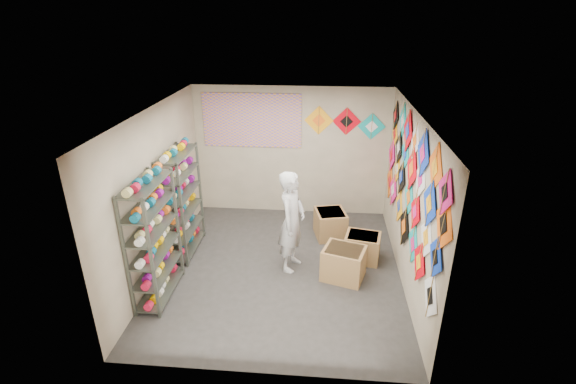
# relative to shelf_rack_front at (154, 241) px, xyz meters

# --- Properties ---
(ground) EXTENTS (4.50, 4.50, 0.00)m
(ground) POSITION_rel_shelf_rack_front_xyz_m (1.78, 0.85, -0.95)
(ground) COLOR #2E2B28
(room_walls) EXTENTS (4.50, 4.50, 4.50)m
(room_walls) POSITION_rel_shelf_rack_front_xyz_m (1.78, 0.85, 0.69)
(room_walls) COLOR tan
(room_walls) RESTS_ON ground
(shelf_rack_front) EXTENTS (0.40, 1.10, 1.90)m
(shelf_rack_front) POSITION_rel_shelf_rack_front_xyz_m (0.00, 0.00, 0.00)
(shelf_rack_front) COLOR #4C5147
(shelf_rack_front) RESTS_ON ground
(shelf_rack_back) EXTENTS (0.40, 1.10, 1.90)m
(shelf_rack_back) POSITION_rel_shelf_rack_front_xyz_m (0.00, 1.30, 0.00)
(shelf_rack_back) COLOR #4C5147
(shelf_rack_back) RESTS_ON ground
(string_spools) EXTENTS (0.12, 2.36, 0.12)m
(string_spools) POSITION_rel_shelf_rack_front_xyz_m (-0.00, 0.65, 0.10)
(string_spools) COLOR #FC1942
(string_spools) RESTS_ON ground
(kite_wall_display) EXTENTS (0.06, 4.28, 2.08)m
(kite_wall_display) POSITION_rel_shelf_rack_front_xyz_m (3.76, 0.86, 0.70)
(kite_wall_display) COLOR silver
(kite_wall_display) RESTS_ON room_walls
(back_wall_kites) EXTENTS (1.62, 0.02, 0.67)m
(back_wall_kites) POSITION_rel_shelf_rack_front_xyz_m (2.84, 3.09, 1.04)
(back_wall_kites) COLOR #FFA310
(back_wall_kites) RESTS_ON room_walls
(poster) EXTENTS (2.00, 0.01, 1.10)m
(poster) POSITION_rel_shelf_rack_front_xyz_m (0.98, 3.08, 1.05)
(poster) COLOR #7754B6
(poster) RESTS_ON room_walls
(shopkeeper) EXTENTS (0.85, 0.75, 1.74)m
(shopkeeper) POSITION_rel_shelf_rack_front_xyz_m (1.96, 0.93, -0.08)
(shopkeeper) COLOR beige
(shopkeeper) RESTS_ON ground
(carton_a) EXTENTS (0.78, 0.71, 0.54)m
(carton_a) POSITION_rel_shelf_rack_front_xyz_m (2.83, 0.69, -0.68)
(carton_a) COLOR #9A7443
(carton_a) RESTS_ON ground
(carton_b) EXTENTS (0.67, 0.59, 0.48)m
(carton_b) POSITION_rel_shelf_rack_front_xyz_m (3.18, 1.27, -0.71)
(carton_b) COLOR #9A7443
(carton_b) RESTS_ON ground
(carton_c) EXTENTS (0.67, 0.71, 0.52)m
(carton_c) POSITION_rel_shelf_rack_front_xyz_m (2.62, 2.05, -0.69)
(carton_c) COLOR #9A7443
(carton_c) RESTS_ON ground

